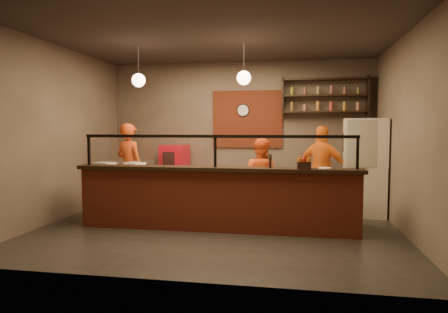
% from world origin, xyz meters
% --- Properties ---
extents(floor, '(6.00, 6.00, 0.00)m').
position_xyz_m(floor, '(0.00, 0.00, 0.00)').
color(floor, black).
rests_on(floor, ground).
extents(ceiling, '(6.00, 6.00, 0.00)m').
position_xyz_m(ceiling, '(0.00, 0.00, 3.20)').
color(ceiling, '#322B27').
rests_on(ceiling, wall_back).
extents(wall_back, '(6.00, 0.00, 6.00)m').
position_xyz_m(wall_back, '(0.00, 2.50, 1.60)').
color(wall_back, '#67594B').
rests_on(wall_back, floor).
extents(wall_left, '(0.00, 5.00, 5.00)m').
position_xyz_m(wall_left, '(-3.00, 0.00, 1.60)').
color(wall_left, '#67594B').
rests_on(wall_left, floor).
extents(wall_right, '(0.00, 5.00, 5.00)m').
position_xyz_m(wall_right, '(3.00, 0.00, 1.60)').
color(wall_right, '#67594B').
rests_on(wall_right, floor).
extents(wall_front, '(6.00, 0.00, 6.00)m').
position_xyz_m(wall_front, '(0.00, -2.50, 1.60)').
color(wall_front, '#67594B').
rests_on(wall_front, floor).
extents(brick_patch, '(1.60, 0.04, 1.30)m').
position_xyz_m(brick_patch, '(0.20, 2.47, 1.90)').
color(brick_patch, '#963720').
rests_on(brick_patch, wall_back).
extents(service_counter, '(4.60, 0.25, 1.00)m').
position_xyz_m(service_counter, '(0.00, -0.30, 0.50)').
color(service_counter, '#963720').
rests_on(service_counter, floor).
extents(counter_ledge, '(4.70, 0.37, 0.06)m').
position_xyz_m(counter_ledge, '(0.00, -0.30, 1.03)').
color(counter_ledge, black).
rests_on(counter_ledge, service_counter).
extents(worktop_cabinet, '(4.60, 0.75, 0.85)m').
position_xyz_m(worktop_cabinet, '(0.00, 0.20, 0.42)').
color(worktop_cabinet, gray).
rests_on(worktop_cabinet, floor).
extents(worktop, '(4.60, 0.75, 0.05)m').
position_xyz_m(worktop, '(0.00, 0.20, 0.88)').
color(worktop, silver).
rests_on(worktop, worktop_cabinet).
extents(sneeze_guard, '(4.50, 0.05, 0.52)m').
position_xyz_m(sneeze_guard, '(0.00, -0.30, 1.37)').
color(sneeze_guard, white).
rests_on(sneeze_guard, counter_ledge).
extents(wall_shelving, '(1.84, 0.28, 0.85)m').
position_xyz_m(wall_shelving, '(1.90, 2.32, 2.40)').
color(wall_shelving, black).
rests_on(wall_shelving, wall_back).
extents(wall_clock, '(0.30, 0.04, 0.30)m').
position_xyz_m(wall_clock, '(0.10, 2.46, 2.10)').
color(wall_clock, black).
rests_on(wall_clock, wall_back).
extents(pendant_left, '(0.24, 0.24, 0.77)m').
position_xyz_m(pendant_left, '(-1.50, 0.20, 2.55)').
color(pendant_left, black).
rests_on(pendant_left, ceiling).
extents(pendant_right, '(0.24, 0.24, 0.77)m').
position_xyz_m(pendant_right, '(0.40, 0.20, 2.55)').
color(pendant_right, black).
rests_on(pendant_right, ceiling).
extents(cook_left, '(0.77, 0.64, 1.79)m').
position_xyz_m(cook_left, '(-2.05, 1.01, 0.90)').
color(cook_left, '#C83D12').
rests_on(cook_left, floor).
extents(cook_mid, '(0.85, 0.73, 1.50)m').
position_xyz_m(cook_mid, '(0.62, 0.99, 0.75)').
color(cook_mid, '#D44514').
rests_on(cook_mid, floor).
extents(cook_right, '(1.11, 0.79, 1.75)m').
position_xyz_m(cook_right, '(1.81, 1.44, 0.87)').
color(cook_right, orange).
rests_on(cook_right, floor).
extents(fridge, '(0.84, 0.79, 1.88)m').
position_xyz_m(fridge, '(2.60, 1.39, 0.94)').
color(fridge, beige).
rests_on(fridge, floor).
extents(red_cooler, '(0.63, 0.59, 1.31)m').
position_xyz_m(red_cooler, '(-1.44, 2.15, 0.65)').
color(red_cooler, red).
rests_on(red_cooler, floor).
extents(pizza_dough, '(0.70, 0.70, 0.01)m').
position_xyz_m(pizza_dough, '(0.09, 0.13, 0.91)').
color(pizza_dough, beige).
rests_on(pizza_dough, worktop).
extents(prep_tub_a, '(0.40, 0.35, 0.17)m').
position_xyz_m(prep_tub_a, '(-2.15, 0.11, 0.98)').
color(prep_tub_a, silver).
rests_on(prep_tub_a, worktop).
extents(prep_tub_b, '(0.40, 0.36, 0.16)m').
position_xyz_m(prep_tub_b, '(-1.64, 0.29, 0.98)').
color(prep_tub_b, silver).
rests_on(prep_tub_b, worktop).
extents(prep_tub_c, '(0.35, 0.32, 0.14)m').
position_xyz_m(prep_tub_c, '(-1.44, -0.04, 0.97)').
color(prep_tub_c, silver).
rests_on(prep_tub_c, worktop).
extents(rolling_pin, '(0.39, 0.12, 0.07)m').
position_xyz_m(rolling_pin, '(-1.99, 0.17, 0.93)').
color(rolling_pin, yellow).
rests_on(rolling_pin, worktop).
extents(condiment_caddy, '(0.21, 0.16, 0.11)m').
position_xyz_m(condiment_caddy, '(1.42, -0.37, 1.12)').
color(condiment_caddy, black).
rests_on(condiment_caddy, counter_ledge).
extents(pepper_mill, '(0.06, 0.06, 0.22)m').
position_xyz_m(pepper_mill, '(0.89, -0.27, 1.17)').
color(pepper_mill, black).
rests_on(pepper_mill, counter_ledge).
extents(small_plate, '(0.22, 0.22, 0.01)m').
position_xyz_m(small_plate, '(1.74, -0.25, 1.07)').
color(small_plate, silver).
rests_on(small_plate, counter_ledge).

